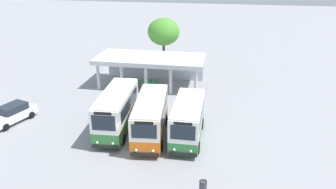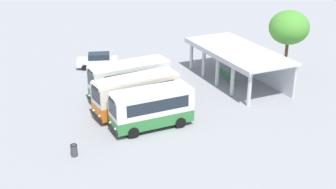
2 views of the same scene
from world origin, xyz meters
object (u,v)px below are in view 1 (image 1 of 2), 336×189
Objects in this scene: city_bus_second_in_row at (151,116)px; waiting_chair_fifth_seat at (156,83)px; city_bus_nearest_orange at (117,110)px; waiting_chair_second_from_end at (139,82)px; litter_bin_apron at (203,187)px; parked_car_flank at (12,114)px; waiting_chair_end_by_column at (133,82)px; city_bus_middle_cream at (188,119)px; waiting_chair_fourth_seat at (150,83)px; waiting_chair_middle_seat at (145,82)px.

city_bus_second_in_row reaches higher than waiting_chair_fifth_seat.
city_bus_nearest_orange is 10.65m from waiting_chair_fifth_seat.
city_bus_nearest_orange reaches higher than waiting_chair_second_from_end.
city_bus_nearest_orange is 8.25× the size of litter_bin_apron.
parked_car_flank is 5.50× the size of waiting_chair_second_from_end.
waiting_chair_end_by_column is at bearing 118.26° from litter_bin_apron.
waiting_chair_fifth_seat is (1.12, 10.50, -1.41)m from city_bus_nearest_orange.
city_bus_middle_cream is at bearing -3.68° from city_bus_nearest_orange.
city_bus_middle_cream is 13.03m from waiting_chair_second_from_end.
city_bus_middle_cream reaches higher than litter_bin_apron.
city_bus_nearest_orange is 10.67m from waiting_chair_fourth_seat.
waiting_chair_second_from_end is 1.00× the size of waiting_chair_fifth_seat.
waiting_chair_end_by_column and waiting_chair_fifth_seat have the same top height.
waiting_chair_second_from_end is (0.68, -0.02, 0.00)m from waiting_chair_end_by_column.
litter_bin_apron is at bearing -74.85° from city_bus_middle_cream.
litter_bin_apron reaches higher than waiting_chair_end_by_column.
waiting_chair_fourth_seat is 19.13m from litter_bin_apron.
waiting_chair_fourth_seat is at bearing 0.33° from waiting_chair_end_by_column.
city_bus_second_in_row is 1.14× the size of city_bus_middle_cream.
waiting_chair_fourth_seat is (2.05, 0.01, 0.00)m from waiting_chair_end_by_column.
waiting_chair_second_from_end is 2.05m from waiting_chair_fifth_seat.
waiting_chair_end_by_column is at bearing -179.67° from waiting_chair_fourth_seat.
litter_bin_apron is at bearing -67.16° from waiting_chair_fourth_seat.
waiting_chair_end_by_column and waiting_chair_fourth_seat have the same top height.
waiting_chair_fifth_seat is (2.05, -0.04, 0.00)m from waiting_chair_second_from_end.
parked_car_flank is 13.88m from waiting_chair_second_from_end.
waiting_chair_middle_seat is 1.00× the size of waiting_chair_fifth_seat.
city_bus_second_in_row is at bearing -67.24° from waiting_chair_end_by_column.
waiting_chair_fourth_seat is 1.00× the size of waiting_chair_fifth_seat.
city_bus_second_in_row is 3.03m from city_bus_middle_cream.
city_bus_nearest_orange is at bearing -84.97° from waiting_chair_second_from_end.
litter_bin_apron is (7.42, -17.63, -0.07)m from waiting_chair_fourth_seat.
waiting_chair_second_from_end is at bearing 109.73° from city_bus_second_in_row.
litter_bin_apron is at bearing -61.74° from waiting_chair_end_by_column.
waiting_chair_fifth_seat is 18.81m from litter_bin_apron.
waiting_chair_end_by_column is at bearing -177.27° from waiting_chair_middle_seat.
litter_bin_apron is (4.83, -6.56, -1.36)m from city_bus_second_in_row.
parked_car_flank is 5.50× the size of waiting_chair_end_by_column.
waiting_chair_middle_seat is (0.68, 0.09, 0.00)m from waiting_chair_second_from_end.
city_bus_middle_cream is 7.30× the size of litter_bin_apron.
waiting_chair_middle_seat is at bearing 175.54° from waiting_chair_fourth_seat.
city_bus_middle_cream is at bearing 2.06° from city_bus_second_in_row.
waiting_chair_fourth_seat is at bearing 173.96° from waiting_chair_fifth_seat.
waiting_chair_fourth_seat is at bearing 1.54° from waiting_chair_second_from_end.
waiting_chair_end_by_column is 2.73m from waiting_chair_fifth_seat.
waiting_chair_fifth_seat is at bearing -6.04° from waiting_chair_fourth_seat.
city_bus_nearest_orange is at bearing -96.09° from waiting_chair_fifth_seat.
city_bus_second_in_row is 11.67m from waiting_chair_middle_seat.
city_bus_nearest_orange is 10.72m from waiting_chair_middle_seat.
city_bus_middle_cream is at bearing -55.00° from waiting_chair_end_by_column.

